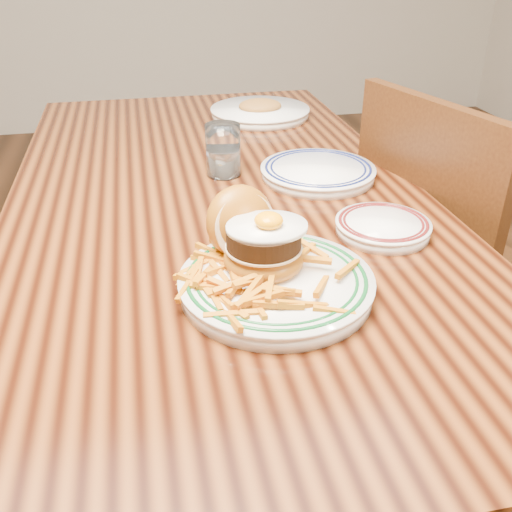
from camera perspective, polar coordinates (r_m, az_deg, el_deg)
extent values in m
plane|color=black|center=(1.65, -2.92, -18.24)|extent=(6.00, 6.00, 0.00)
cube|color=black|center=(1.21, -3.80, 5.43)|extent=(0.85, 1.60, 0.05)
cylinder|color=black|center=(2.04, -16.76, 3.14)|extent=(0.07, 0.07, 0.70)
cylinder|color=black|center=(2.09, 3.49, 5.09)|extent=(0.07, 0.07, 0.70)
cube|color=#42240D|center=(1.54, 20.31, -2.60)|extent=(0.53, 0.53, 0.04)
cube|color=#42240D|center=(1.30, 16.14, 4.68)|extent=(0.14, 0.43, 0.47)
cylinder|color=#42240D|center=(1.89, 19.13, -4.49)|extent=(0.04, 0.04, 0.42)
cylinder|color=#42240D|center=(1.67, 9.88, -7.96)|extent=(0.04, 0.04, 0.42)
cylinder|color=#42240D|center=(1.47, 18.63, -15.63)|extent=(0.04, 0.04, 0.42)
cylinder|color=white|center=(0.85, 2.02, -3.08)|extent=(0.28, 0.28, 0.02)
cylinder|color=white|center=(0.84, 2.04, -2.27)|extent=(0.29, 0.29, 0.01)
torus|color=#0D4D1E|center=(0.84, 2.04, -2.15)|extent=(0.27, 0.27, 0.01)
torus|color=#0D4D1E|center=(0.84, 2.04, -2.15)|extent=(0.24, 0.24, 0.01)
ellipsoid|color=#9F5314|center=(0.86, 0.76, -0.27)|extent=(0.12, 0.12, 0.05)
cylinder|color=beige|center=(0.85, 0.77, 0.92)|extent=(0.12, 0.12, 0.00)
cylinder|color=black|center=(0.84, 0.78, 1.89)|extent=(0.11, 0.11, 0.03)
ellipsoid|color=white|center=(0.83, 1.09, 2.93)|extent=(0.12, 0.10, 0.01)
ellipsoid|color=orange|center=(0.82, 1.28, 3.57)|extent=(0.04, 0.04, 0.02)
ellipsoid|color=#9F5314|center=(0.90, -1.57, 3.48)|extent=(0.14, 0.13, 0.13)
cylinder|color=beige|center=(0.88, -0.98, 2.91)|extent=(0.11, 0.07, 0.10)
cylinder|color=white|center=(1.04, 12.53, 2.66)|extent=(0.17, 0.17, 0.02)
cylinder|color=white|center=(1.04, 12.60, 3.23)|extent=(0.17, 0.17, 0.01)
torus|color=#541313|center=(1.04, 12.61, 3.33)|extent=(0.16, 0.16, 0.01)
torus|color=#541313|center=(1.04, 12.61, 3.33)|extent=(0.14, 0.14, 0.01)
cube|color=silver|center=(1.05, 13.38, 3.60)|extent=(0.08, 0.09, 0.00)
cylinder|color=white|center=(1.27, 6.19, 8.18)|extent=(0.25, 0.25, 0.02)
cylinder|color=white|center=(1.26, 6.22, 8.70)|extent=(0.25, 0.25, 0.01)
torus|color=#0F174C|center=(1.26, 6.22, 8.78)|extent=(0.23, 0.23, 0.01)
torus|color=#0F174C|center=(1.26, 6.22, 8.78)|extent=(0.21, 0.21, 0.01)
cylinder|color=white|center=(1.26, -3.31, 10.52)|extent=(0.08, 0.08, 0.11)
cylinder|color=silver|center=(1.27, -3.28, 9.40)|extent=(0.06, 0.06, 0.05)
cylinder|color=white|center=(1.70, 0.41, 14.06)|extent=(0.28, 0.28, 0.02)
cylinder|color=white|center=(1.70, 0.41, 14.49)|extent=(0.29, 0.29, 0.01)
ellipsoid|color=#A3712E|center=(1.70, 0.41, 14.80)|extent=(0.12, 0.10, 0.04)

